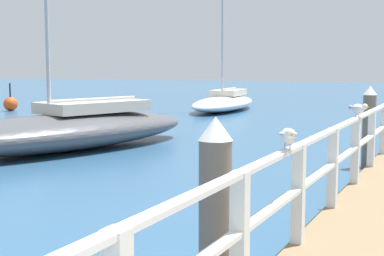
{
  "coord_description": "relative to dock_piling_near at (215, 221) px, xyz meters",
  "views": [
    {
      "loc": [
        0.02,
        0.31,
        2.22
      ],
      "look_at": [
        -4.43,
        9.19,
        1.1
      ],
      "focal_mm": 50.83,
      "sensor_mm": 36.0,
      "label": 1
    }
  ],
  "objects": [
    {
      "name": "boat_2",
      "position": [
        -7.69,
        7.31,
        -0.38
      ],
      "size": [
        4.99,
        8.74,
        8.52
      ],
      "rotation": [
        0.0,
        0.0,
        2.85
      ],
      "color": "#4C4C51",
      "rests_on": "ground_plane"
    },
    {
      "name": "boat_3",
      "position": [
        -9.09,
        21.4,
        -0.48
      ],
      "size": [
        3.28,
        7.66,
        9.09
      ],
      "rotation": [
        0.0,
        0.0,
        3.27
      ],
      "color": "white",
      "rests_on": "ground_plane"
    },
    {
      "name": "dock_piling_near",
      "position": [
        0.0,
        0.0,
        0.0
      ],
      "size": [
        0.29,
        0.29,
        1.81
      ],
      "color": "#6B6056",
      "rests_on": "ground_plane"
    },
    {
      "name": "channel_buoy",
      "position": [
        -18.65,
        16.28,
        -0.55
      ],
      "size": [
        0.7,
        0.7,
        1.4
      ],
      "color": "#E54C19",
      "rests_on": "ground_plane"
    },
    {
      "name": "seagull_foreground",
      "position": [
        0.38,
        0.8,
        0.67
      ],
      "size": [
        0.25,
        0.45,
        0.21
      ],
      "rotation": [
        0.0,
        0.0,
        3.56
      ],
      "color": "white",
      "rests_on": "pier_railing"
    },
    {
      "name": "pier_railing",
      "position": [
        0.38,
        6.84,
        0.14
      ],
      "size": [
        0.12,
        21.03,
        1.03
      ],
      "color": "silver",
      "rests_on": "pier_deck"
    },
    {
      "name": "dock_piling_far",
      "position": [
        0.0,
        8.26,
        0.0
      ],
      "size": [
        0.29,
        0.29,
        1.81
      ],
      "color": "#6B6056",
      "rests_on": "ground_plane"
    },
    {
      "name": "seagull_background",
      "position": [
        0.39,
        4.54,
        0.67
      ],
      "size": [
        0.36,
        0.38,
        0.21
      ],
      "rotation": [
        0.0,
        0.0,
        3.9
      ],
      "color": "white",
      "rests_on": "pier_railing"
    }
  ]
}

